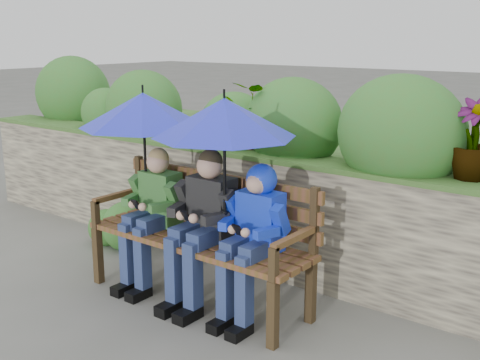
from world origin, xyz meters
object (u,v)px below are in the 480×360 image
Objects in this scene: boy_right at (253,229)px; umbrella_left at (143,110)px; umbrella_right at (224,118)px; park_bench at (203,228)px; boy_left at (152,210)px; boy_middle at (203,220)px.

boy_right is 1.12× the size of umbrella_left.
umbrella_left is 1.00× the size of umbrella_right.
park_bench is 0.55m from boy_right.
boy_right reaches higher than park_bench.
boy_left and boy_right have the same top height.
boy_left is 1.00× the size of boy_right.
umbrella_right is at bearing -4.41° from boy_middle.
boy_right is 1.32m from umbrella_left.
boy_right is (0.99, 0.01, 0.04)m from boy_left.
umbrella_right is (-0.22, -0.04, 0.76)m from boy_right.
park_bench is 0.16m from boy_middle.
park_bench is 1.04m from umbrella_left.
park_bench is at bearing 160.10° from umbrella_right.
umbrella_left is (-0.57, -0.04, 0.87)m from park_bench.
boy_right is (0.45, 0.02, 0.02)m from boy_middle.
boy_middle is 1.05× the size of boy_right.
boy_middle is (0.08, -0.09, 0.11)m from park_bench.
park_bench is at bearing 129.98° from boy_middle.
umbrella_right reaches higher than boy_left.
boy_left is 1.11m from umbrella_right.
boy_left reaches higher than park_bench.
umbrella_right is at bearing -4.32° from umbrella_left.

